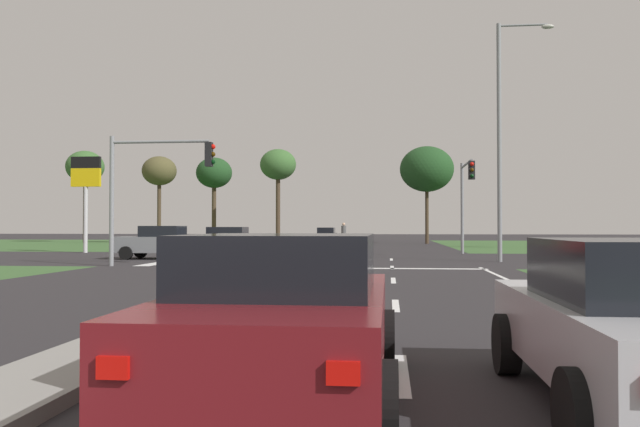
{
  "coord_description": "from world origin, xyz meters",
  "views": [
    {
      "loc": [
        3.36,
        -1.36,
        1.58
      ],
      "look_at": [
        -0.24,
        32.77,
        2.26
      ],
      "focal_mm": 36.4,
      "sensor_mm": 36.0,
      "label": 1
    }
  ],
  "objects_px": {
    "pedestrian_at_median": "(344,232)",
    "fuel_price_totem": "(86,183)",
    "traffic_signal_near_left": "(151,176)",
    "treeline_third": "(214,174)",
    "treeline_fifth": "(427,169)",
    "car_red_fifth": "(230,241)",
    "traffic_signal_far_right": "(466,189)",
    "treeline_second": "(159,172)",
    "car_black_fourth": "(326,235)",
    "car_maroon_third": "(284,314)",
    "car_grey_near": "(160,242)",
    "treeline_fourth": "(278,166)",
    "street_lamp_second": "(503,130)",
    "treeline_near": "(85,167)"
  },
  "relations": [
    {
      "from": "treeline_fifth",
      "to": "car_black_fourth",
      "type": "bearing_deg",
      "value": 176.84
    },
    {
      "from": "traffic_signal_near_left",
      "to": "treeline_third",
      "type": "height_order",
      "value": "treeline_third"
    },
    {
      "from": "traffic_signal_near_left",
      "to": "treeline_second",
      "type": "xyz_separation_m",
      "value": [
        -12.05,
        34.1,
        3.13
      ]
    },
    {
      "from": "car_grey_near",
      "to": "treeline_third",
      "type": "height_order",
      "value": "treeline_third"
    },
    {
      "from": "traffic_signal_far_right",
      "to": "treeline_fifth",
      "type": "xyz_separation_m",
      "value": [
        -0.73,
        23.46,
        3.17
      ]
    },
    {
      "from": "treeline_second",
      "to": "treeline_third",
      "type": "xyz_separation_m",
      "value": [
        4.54,
        2.7,
        -0.0
      ]
    },
    {
      "from": "treeline_fourth",
      "to": "treeline_second",
      "type": "bearing_deg",
      "value": 176.9
    },
    {
      "from": "traffic_signal_far_right",
      "to": "treeline_second",
      "type": "bearing_deg",
      "value": 138.57
    },
    {
      "from": "car_red_fifth",
      "to": "treeline_fifth",
      "type": "height_order",
      "value": "treeline_fifth"
    },
    {
      "from": "treeline_fifth",
      "to": "pedestrian_at_median",
      "type": "bearing_deg",
      "value": -114.54
    },
    {
      "from": "car_maroon_third",
      "to": "fuel_price_totem",
      "type": "xyz_separation_m",
      "value": [
        -17.05,
        31.12,
        3.43
      ]
    },
    {
      "from": "traffic_signal_near_left",
      "to": "car_grey_near",
      "type": "bearing_deg",
      "value": 106.04
    },
    {
      "from": "car_grey_near",
      "to": "pedestrian_at_median",
      "type": "height_order",
      "value": "pedestrian_at_median"
    },
    {
      "from": "car_grey_near",
      "to": "treeline_second",
      "type": "bearing_deg",
      "value": 20.11
    },
    {
      "from": "car_maroon_third",
      "to": "treeline_second",
      "type": "distance_m",
      "value": 57.05
    },
    {
      "from": "car_red_fifth",
      "to": "treeline_fourth",
      "type": "height_order",
      "value": "treeline_fourth"
    },
    {
      "from": "traffic_signal_far_right",
      "to": "street_lamp_second",
      "type": "bearing_deg",
      "value": -82.5
    },
    {
      "from": "fuel_price_totem",
      "to": "treeline_fourth",
      "type": "xyz_separation_m",
      "value": [
        8.02,
        21.19,
        2.9
      ]
    },
    {
      "from": "car_grey_near",
      "to": "car_black_fourth",
      "type": "height_order",
      "value": "car_grey_near"
    },
    {
      "from": "pedestrian_at_median",
      "to": "fuel_price_totem",
      "type": "xyz_separation_m",
      "value": [
        -14.91,
        -8.16,
        3.03
      ]
    },
    {
      "from": "car_black_fourth",
      "to": "treeline_near",
      "type": "xyz_separation_m",
      "value": [
        -23.93,
        0.67,
        6.64
      ]
    },
    {
      "from": "car_maroon_third",
      "to": "car_grey_near",
      "type": "bearing_deg",
      "value": 112.27
    },
    {
      "from": "traffic_signal_near_left",
      "to": "pedestrian_at_median",
      "type": "distance_m",
      "value": 21.52
    },
    {
      "from": "traffic_signal_near_left",
      "to": "fuel_price_totem",
      "type": "xyz_separation_m",
      "value": [
        -8.65,
        12.29,
        0.64
      ]
    },
    {
      "from": "car_maroon_third",
      "to": "traffic_signal_far_right",
      "type": "bearing_deg",
      "value": 80.25
    },
    {
      "from": "treeline_second",
      "to": "treeline_fourth",
      "type": "bearing_deg",
      "value": -3.1
    },
    {
      "from": "treeline_second",
      "to": "treeline_third",
      "type": "height_order",
      "value": "treeline_third"
    },
    {
      "from": "traffic_signal_near_left",
      "to": "fuel_price_totem",
      "type": "bearing_deg",
      "value": 125.15
    },
    {
      "from": "traffic_signal_far_right",
      "to": "treeline_fifth",
      "type": "distance_m",
      "value": 23.69
    },
    {
      "from": "car_grey_near",
      "to": "car_maroon_third",
      "type": "height_order",
      "value": "car_grey_near"
    },
    {
      "from": "car_red_fifth",
      "to": "fuel_price_totem",
      "type": "distance_m",
      "value": 10.99
    },
    {
      "from": "traffic_signal_near_left",
      "to": "pedestrian_at_median",
      "type": "bearing_deg",
      "value": 72.99
    },
    {
      "from": "traffic_signal_far_right",
      "to": "fuel_price_totem",
      "type": "height_order",
      "value": "fuel_price_totem"
    },
    {
      "from": "pedestrian_at_median",
      "to": "fuel_price_totem",
      "type": "distance_m",
      "value": 17.27
    },
    {
      "from": "treeline_third",
      "to": "treeline_fifth",
      "type": "xyz_separation_m",
      "value": [
        20.38,
        -1.87,
        0.09
      ]
    },
    {
      "from": "car_black_fourth",
      "to": "treeline_fourth",
      "type": "distance_m",
      "value": 7.87
    },
    {
      "from": "car_red_fifth",
      "to": "treeline_third",
      "type": "height_order",
      "value": "treeline_third"
    },
    {
      "from": "pedestrian_at_median",
      "to": "car_grey_near",
      "type": "bearing_deg",
      "value": -52.27
    },
    {
      "from": "traffic_signal_far_right",
      "to": "street_lamp_second",
      "type": "relative_size",
      "value": 0.49
    },
    {
      "from": "car_black_fourth",
      "to": "treeline_fifth",
      "type": "bearing_deg",
      "value": 176.84
    },
    {
      "from": "pedestrian_at_median",
      "to": "treeline_fifth",
      "type": "relative_size",
      "value": 0.19
    },
    {
      "from": "car_red_fifth",
      "to": "treeline_second",
      "type": "distance_m",
      "value": 29.35
    },
    {
      "from": "pedestrian_at_median",
      "to": "treeline_second",
      "type": "relative_size",
      "value": 0.21
    },
    {
      "from": "car_red_fifth",
      "to": "treeline_third",
      "type": "distance_m",
      "value": 30.13
    },
    {
      "from": "car_red_fifth",
      "to": "treeline_fourth",
      "type": "bearing_deg",
      "value": -176.05
    },
    {
      "from": "pedestrian_at_median",
      "to": "fuel_price_totem",
      "type": "height_order",
      "value": "fuel_price_totem"
    },
    {
      "from": "pedestrian_at_median",
      "to": "treeline_second",
      "type": "xyz_separation_m",
      "value": [
        -18.3,
        13.65,
        5.53
      ]
    },
    {
      "from": "car_grey_near",
      "to": "street_lamp_second",
      "type": "relative_size",
      "value": 0.39
    },
    {
      "from": "car_grey_near",
      "to": "car_red_fifth",
      "type": "bearing_deg",
      "value": -42.41
    },
    {
      "from": "car_maroon_third",
      "to": "traffic_signal_far_right",
      "type": "relative_size",
      "value": 0.83
    }
  ]
}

